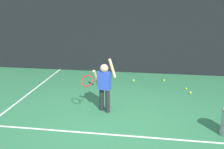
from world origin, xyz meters
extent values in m
plane|color=#2D7247|center=(0.00, 0.00, 0.00)|extent=(20.00, 20.00, 0.00)
cube|color=white|center=(0.00, -0.63, 0.00)|extent=(9.00, 0.05, 0.00)
cube|color=white|center=(-2.71, 1.00, 0.00)|extent=(0.05, 9.00, 0.00)
cube|color=black|center=(0.00, 4.05, 1.98)|extent=(13.13, 0.08, 3.96)
cylinder|color=slate|center=(0.00, 4.11, 2.06)|extent=(0.09, 0.09, 4.11)
cylinder|color=#232326|center=(-0.35, 0.53, 0.29)|extent=(0.11, 0.11, 0.58)
cylinder|color=#232326|center=(-0.18, 0.43, 0.29)|extent=(0.11, 0.11, 0.58)
cube|color=blue|center=(-0.26, 0.48, 0.80)|extent=(0.33, 0.23, 0.44)
sphere|color=tan|center=(-0.26, 0.48, 1.10)|extent=(0.20, 0.20, 0.20)
cylinder|color=tan|center=(-0.07, 0.46, 1.12)|extent=(0.22, 0.11, 0.46)
cylinder|color=tan|center=(-0.47, 0.46, 0.87)|extent=(0.13, 0.30, 0.43)
cylinder|color=black|center=(-0.57, 0.36, 0.75)|extent=(0.08, 0.24, 0.15)
torus|color=red|center=(-0.61, 0.14, 0.88)|extent=(0.31, 0.22, 0.26)
sphere|color=#CCE033|center=(1.33, 3.11, 0.03)|extent=(0.07, 0.07, 0.07)
sphere|color=#CCE033|center=(2.04, 2.01, 0.03)|extent=(0.07, 0.07, 0.07)
sphere|color=#CCE033|center=(0.30, 2.94, 0.03)|extent=(0.07, 0.07, 0.07)
sphere|color=#CCE033|center=(1.96, 2.35, 0.03)|extent=(0.07, 0.07, 0.07)
camera|label=1|loc=(0.75, -5.09, 2.65)|focal=39.62mm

